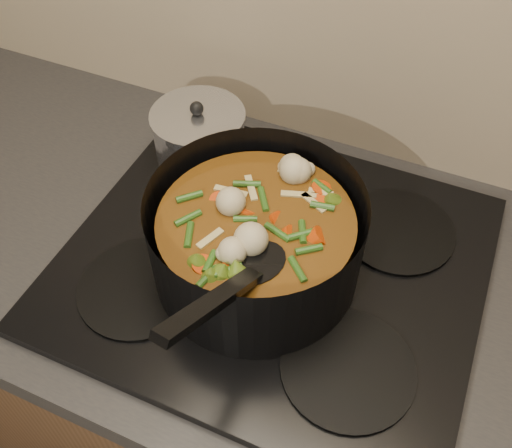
% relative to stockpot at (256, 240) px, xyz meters
% --- Properties ---
extents(counter, '(2.64, 0.64, 0.91)m').
position_rel_stockpot_xyz_m(counter, '(0.02, 0.03, -0.54)').
color(counter, brown).
rests_on(counter, ground).
extents(stovetop, '(0.62, 0.54, 0.03)m').
position_rel_stockpot_xyz_m(stovetop, '(0.02, 0.03, -0.08)').
color(stovetop, black).
rests_on(stovetop, counter).
extents(stockpot, '(0.38, 0.45, 0.22)m').
position_rel_stockpot_xyz_m(stockpot, '(0.00, 0.00, 0.00)').
color(stockpot, black).
rests_on(stockpot, stovetop).
extents(saucepan, '(0.16, 0.16, 0.13)m').
position_rel_stockpot_xyz_m(saucepan, '(-0.18, 0.18, -0.02)').
color(saucepan, silver).
rests_on(saucepan, stovetop).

